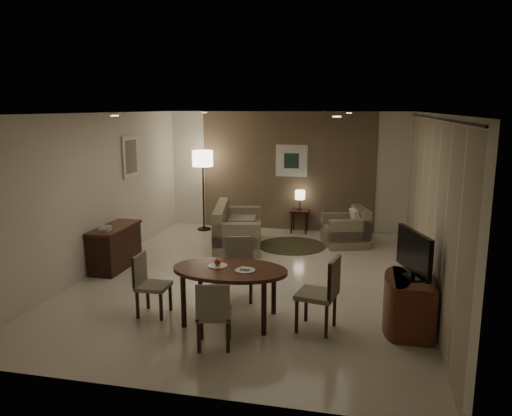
% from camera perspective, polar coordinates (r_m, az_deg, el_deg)
% --- Properties ---
extents(room_shell, '(5.50, 7.00, 2.70)m').
position_cam_1_polar(room_shell, '(8.42, 0.30, 1.60)').
color(room_shell, beige).
rests_on(room_shell, ground).
extents(taupe_accent, '(3.96, 0.03, 2.70)m').
position_cam_1_polar(taupe_accent, '(11.42, 3.59, 4.19)').
color(taupe_accent, brown).
rests_on(taupe_accent, wall_back).
extents(curtain_wall, '(0.08, 6.70, 2.58)m').
position_cam_1_polar(curtain_wall, '(7.90, 19.01, 0.09)').
color(curtain_wall, beige).
rests_on(curtain_wall, wall_right).
extents(curtain_rod, '(0.03, 6.80, 0.03)m').
position_cam_1_polar(curtain_rod, '(7.76, 19.65, 9.68)').
color(curtain_rod, black).
rests_on(curtain_rod, wall_right).
extents(art_back_frame, '(0.72, 0.03, 0.72)m').
position_cam_1_polar(art_back_frame, '(11.35, 4.09, 5.41)').
color(art_back_frame, silver).
rests_on(art_back_frame, wall_back).
extents(art_back_canvas, '(0.34, 0.01, 0.34)m').
position_cam_1_polar(art_back_canvas, '(11.34, 4.08, 5.40)').
color(art_back_canvas, '#1B3126').
rests_on(art_back_canvas, wall_back).
extents(art_left_frame, '(0.03, 0.60, 0.80)m').
position_cam_1_polar(art_left_frame, '(10.01, -14.16, 5.72)').
color(art_left_frame, silver).
rests_on(art_left_frame, wall_left).
extents(art_left_canvas, '(0.01, 0.46, 0.64)m').
position_cam_1_polar(art_left_canvas, '(10.01, -14.09, 5.72)').
color(art_left_canvas, gray).
rests_on(art_left_canvas, wall_left).
extents(downlight_nl, '(0.10, 0.10, 0.01)m').
position_cam_1_polar(downlight_nl, '(6.70, -15.85, 10.12)').
color(downlight_nl, white).
rests_on(downlight_nl, ceiling).
extents(downlight_nr, '(0.10, 0.10, 0.01)m').
position_cam_1_polar(downlight_nr, '(5.92, 9.21, 10.27)').
color(downlight_nr, white).
rests_on(downlight_nr, ceiling).
extents(downlight_fl, '(0.10, 0.10, 0.01)m').
position_cam_1_polar(downlight_fl, '(10.02, -5.94, 10.79)').
color(downlight_fl, white).
rests_on(downlight_fl, ceiling).
extents(downlight_fr, '(0.10, 0.10, 0.01)m').
position_cam_1_polar(downlight_fr, '(9.51, 10.56, 10.63)').
color(downlight_fr, white).
rests_on(downlight_fr, ceiling).
extents(console_desk, '(0.48, 1.20, 0.75)m').
position_cam_1_polar(console_desk, '(9.13, -15.78, -4.34)').
color(console_desk, '#492817').
rests_on(console_desk, floor).
extents(telephone, '(0.20, 0.14, 0.09)m').
position_cam_1_polar(telephone, '(8.77, -16.85, -2.17)').
color(telephone, white).
rests_on(telephone, console_desk).
extents(tv_cabinet, '(0.48, 0.90, 0.70)m').
position_cam_1_polar(tv_cabinet, '(6.70, 17.43, -10.47)').
color(tv_cabinet, brown).
rests_on(tv_cabinet, floor).
extents(flat_tv, '(0.36, 0.85, 0.60)m').
position_cam_1_polar(flat_tv, '(6.48, 17.61, -4.96)').
color(flat_tv, black).
rests_on(flat_tv, tv_cabinet).
extents(dining_table, '(1.53, 0.96, 0.72)m').
position_cam_1_polar(dining_table, '(6.70, -2.98, -9.85)').
color(dining_table, '#492817').
rests_on(dining_table, floor).
extents(chair_near, '(0.49, 0.49, 0.84)m').
position_cam_1_polar(chair_near, '(6.00, -4.81, -11.86)').
color(chair_near, gray).
rests_on(chair_near, floor).
extents(chair_far, '(0.52, 0.52, 0.90)m').
position_cam_1_polar(chair_far, '(7.36, -2.00, -7.10)').
color(chair_far, gray).
rests_on(chair_far, floor).
extents(chair_left, '(0.41, 0.41, 0.84)m').
position_cam_1_polar(chair_left, '(6.98, -11.63, -8.65)').
color(chair_left, gray).
rests_on(chair_left, floor).
extents(chair_right, '(0.55, 0.55, 0.96)m').
position_cam_1_polar(chair_right, '(6.44, 6.91, -9.68)').
color(chair_right, gray).
rests_on(chair_right, floor).
extents(plate_a, '(0.26, 0.26, 0.02)m').
position_cam_1_polar(plate_a, '(6.67, -4.40, -6.62)').
color(plate_a, white).
rests_on(plate_a, dining_table).
extents(plate_b, '(0.26, 0.26, 0.02)m').
position_cam_1_polar(plate_b, '(6.48, -1.25, -7.15)').
color(plate_b, white).
rests_on(plate_b, dining_table).
extents(fruit_apple, '(0.09, 0.09, 0.09)m').
position_cam_1_polar(fruit_apple, '(6.65, -4.41, -6.19)').
color(fruit_apple, '#A23512').
rests_on(fruit_apple, plate_a).
extents(napkin, '(0.12, 0.08, 0.03)m').
position_cam_1_polar(napkin, '(6.47, -1.25, -6.95)').
color(napkin, white).
rests_on(napkin, plate_b).
extents(round_rug, '(1.38, 1.38, 0.01)m').
position_cam_1_polar(round_rug, '(10.27, 4.11, -4.30)').
color(round_rug, '#423C25').
rests_on(round_rug, floor).
extents(sofa, '(1.94, 1.24, 0.85)m').
position_cam_1_polar(sofa, '(10.15, -2.03, -2.04)').
color(sofa, gray).
rests_on(sofa, floor).
extents(armchair, '(1.05, 1.09, 0.78)m').
position_cam_1_polar(armchair, '(10.38, 10.17, -2.11)').
color(armchair, gray).
rests_on(armchair, floor).
extents(side_table, '(0.40, 0.40, 0.51)m').
position_cam_1_polar(side_table, '(11.33, 5.00, -1.51)').
color(side_table, black).
rests_on(side_table, floor).
extents(table_lamp, '(0.22, 0.22, 0.50)m').
position_cam_1_polar(table_lamp, '(11.23, 5.05, 1.01)').
color(table_lamp, '#FFEAC1').
rests_on(table_lamp, side_table).
extents(floor_lamp, '(0.46, 0.46, 1.83)m').
position_cam_1_polar(floor_lamp, '(11.45, -6.04, 1.97)').
color(floor_lamp, '#FFE5B7').
rests_on(floor_lamp, floor).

